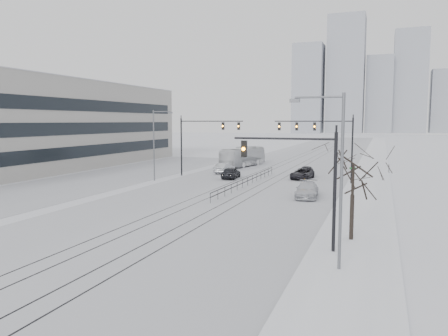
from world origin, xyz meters
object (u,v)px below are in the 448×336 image
sedan_sb_inner (231,173)px  sedan_sb_outer (225,168)px  sedan_nb_far (306,171)px  bare_tree (353,172)px  traffic_mast_near (307,174)px  box_truck (243,157)px  sedan_nb_right (307,190)px  sedan_nb_front (302,174)px

sedan_sb_inner → sedan_sb_outer: sedan_sb_inner is taller
sedan_nb_far → bare_tree: bearing=-76.7°
traffic_mast_near → sedan_sb_outer: bearing=116.9°
traffic_mast_near → box_truck: 48.26m
sedan_sb_outer → sedan_nb_right: sedan_nb_right is taller
sedan_sb_inner → sedan_nb_right: bearing=132.9°
traffic_mast_near → sedan_sb_inner: 32.95m
sedan_nb_far → box_truck: bearing=139.2°
traffic_mast_near → box_truck: bearing=111.8°
bare_tree → sedan_nb_front: size_ratio=1.24×
sedan_nb_right → sedan_nb_far: 16.61m
box_truck → sedan_nb_right: bearing=129.8°
traffic_mast_near → box_truck: (-17.88, 44.73, -2.94)m
sedan_sb_outer → sedan_nb_front: 12.05m
sedan_nb_front → box_truck: (-12.16, 12.75, 0.94)m
sedan_nb_right → sedan_nb_far: sedan_nb_right is taller
sedan_sb_outer → sedan_nb_front: size_ratio=0.93×
sedan_nb_far → box_truck: (-12.25, 10.19, 0.88)m
sedan_sb_inner → box_truck: size_ratio=0.39×
sedan_sb_inner → sedan_nb_front: size_ratio=0.92×
sedan_sb_outer → box_truck: (-0.38, 10.23, 0.87)m
bare_tree → sedan_nb_right: 16.47m
sedan_sb_inner → sedan_sb_outer: (-2.80, 5.26, -0.02)m
box_truck → traffic_mast_near: bearing=122.0°
sedan_sb_inner → sedan_sb_outer: size_ratio=0.99×
traffic_mast_near → box_truck: traffic_mast_near is taller
box_truck → sedan_sb_inner: bearing=111.8°
traffic_mast_near → sedan_nb_right: traffic_mast_near is taller
traffic_mast_near → sedan_sb_inner: traffic_mast_near is taller
sedan_sb_outer → sedan_nb_far: bearing=-176.3°
sedan_nb_front → sedan_sb_inner: bearing=-156.9°
traffic_mast_near → sedan_sb_inner: size_ratio=1.54×
sedan_nb_right → box_truck: bearing=114.4°
bare_tree → sedan_sb_outer: size_ratio=1.33×
box_truck → bare_tree: bearing=126.2°
traffic_mast_near → sedan_sb_outer: size_ratio=1.53×
sedan_sb_outer → sedan_nb_right: size_ratio=0.87×
traffic_mast_near → sedan_nb_far: size_ratio=1.62×
bare_tree → sedan_nb_far: bearing=104.3°
sedan_sb_inner → traffic_mast_near: bearing=112.6°
traffic_mast_near → sedan_sb_inner: bearing=116.7°
sedan_sb_inner → sedan_nb_far: (9.07, 5.30, -0.04)m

